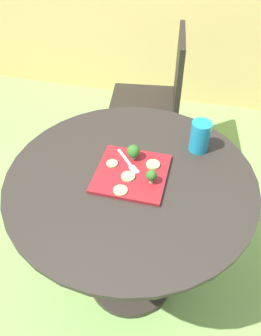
{
  "coord_description": "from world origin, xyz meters",
  "views": [
    {
      "loc": [
        0.22,
        -0.88,
        1.65
      ],
      "look_at": [
        -0.0,
        0.01,
        0.79
      ],
      "focal_mm": 36.42,
      "sensor_mm": 36.0,
      "label": 1
    }
  ],
  "objects_px": {
    "patio_chair": "(159,92)",
    "drinking_glass": "(200,138)",
    "fork": "(129,164)"
  },
  "relations": [
    {
      "from": "patio_chair",
      "to": "fork",
      "type": "xyz_separation_m",
      "value": [
        0.04,
        -0.93,
        0.24
      ]
    },
    {
      "from": "patio_chair",
      "to": "fork",
      "type": "distance_m",
      "value": 0.96
    },
    {
      "from": "drinking_glass",
      "to": "fork",
      "type": "xyz_separation_m",
      "value": [
        -0.25,
        -0.17,
        -0.04
      ]
    },
    {
      "from": "fork",
      "to": "drinking_glass",
      "type": "bearing_deg",
      "value": 34.8
    },
    {
      "from": "patio_chair",
      "to": "drinking_glass",
      "type": "relative_size",
      "value": 6.91
    },
    {
      "from": "patio_chair",
      "to": "drinking_glass",
      "type": "bearing_deg",
      "value": -69.1
    },
    {
      "from": "fork",
      "to": "patio_chair",
      "type": "bearing_deg",
      "value": 92.66
    },
    {
      "from": "patio_chair",
      "to": "drinking_glass",
      "type": "height_order",
      "value": "patio_chair"
    },
    {
      "from": "drinking_glass",
      "to": "fork",
      "type": "height_order",
      "value": "drinking_glass"
    },
    {
      "from": "patio_chair",
      "to": "drinking_glass",
      "type": "distance_m",
      "value": 0.86
    }
  ]
}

